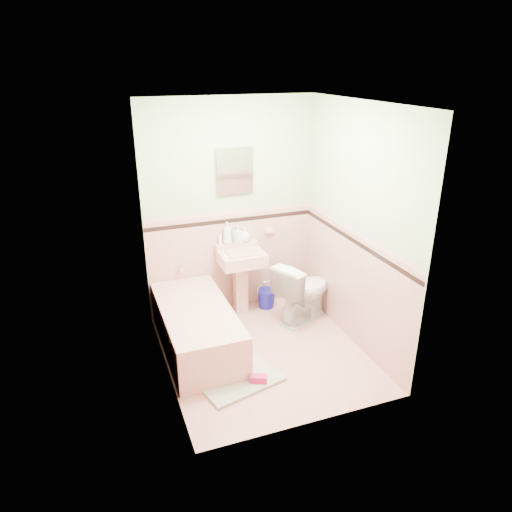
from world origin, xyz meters
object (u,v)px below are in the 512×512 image
object	(u,v)px
medicine_cabinet	(235,171)
bucket	(266,298)
bathtub	(197,330)
soap_bottle_left	(227,233)
shoe	(258,379)
soap_bottle_mid	(238,234)
soap_bottle_right	(244,235)
sink	(242,284)
toilet	(303,291)

from	to	relation	value
medicine_cabinet	bucket	xyz separation A→B (m)	(0.34, -0.14, -1.59)
bathtub	soap_bottle_left	size ratio (longest dim) A/B	5.72
medicine_cabinet	shoe	world-z (taller)	medicine_cabinet
soap_bottle_left	soap_bottle_mid	world-z (taller)	soap_bottle_left
soap_bottle_right	shoe	world-z (taller)	soap_bottle_right
soap_bottle_left	sink	bearing A→B (deg)	-58.12
bathtub	bucket	bearing A→B (deg)	30.46
soap_bottle_mid	toilet	xyz separation A→B (m)	(0.62, -0.53, -0.59)
medicine_cabinet	bucket	world-z (taller)	medicine_cabinet
medicine_cabinet	bucket	bearing A→B (deg)	-22.98
soap_bottle_left	toilet	xyz separation A→B (m)	(0.74, -0.53, -0.62)
soap_bottle_left	shoe	world-z (taller)	soap_bottle_left
bathtub	medicine_cabinet	xyz separation A→B (m)	(0.68, 0.74, 1.47)
toilet	soap_bottle_left	bearing A→B (deg)	29.44
soap_bottle_left	shoe	size ratio (longest dim) A/B	1.59
sink	soap_bottle_mid	world-z (taller)	soap_bottle_mid
soap_bottle_right	shoe	xyz separation A→B (m)	(-0.39, -1.51, -0.88)
medicine_cabinet	toilet	bearing A→B (deg)	-41.67
bucket	shoe	distance (m)	1.53
sink	soap_bottle_mid	xyz separation A→B (m)	(0.01, 0.18, 0.56)
soap_bottle_mid	shoe	bearing A→B (deg)	-101.42
bathtub	medicine_cabinet	world-z (taller)	medicine_cabinet
medicine_cabinet	bucket	size ratio (longest dim) A/B	2.02
bathtub	bucket	world-z (taller)	bathtub
bucket	shoe	world-z (taller)	bucket
bucket	sink	bearing A→B (deg)	-168.64
bathtub	sink	size ratio (longest dim) A/B	1.87
sink	bathtub	bearing A→B (deg)	-142.07
sink	soap_bottle_right	bearing A→B (deg)	62.40
toilet	bucket	size ratio (longest dim) A/B	3.22
medicine_cabinet	toilet	world-z (taller)	medicine_cabinet
bathtub	medicine_cabinet	distance (m)	1.78
soap_bottle_left	soap_bottle_right	bearing A→B (deg)	0.00
soap_bottle_right	toilet	xyz separation A→B (m)	(0.53, -0.53, -0.58)
bucket	soap_bottle_left	bearing A→B (deg)	165.91
sink	soap_bottle_right	size ratio (longest dim) A/B	4.61
soap_bottle_mid	bucket	xyz separation A→B (m)	(0.32, -0.11, -0.85)
medicine_cabinet	soap_bottle_right	distance (m)	0.76
sink	soap_bottle_left	bearing A→B (deg)	121.88
soap_bottle_right	soap_bottle_left	bearing A→B (deg)	180.00
soap_bottle_right	toilet	distance (m)	0.95
bucket	medicine_cabinet	bearing A→B (deg)	157.02
bathtub	sink	distance (m)	0.88
sink	soap_bottle_right	xyz separation A→B (m)	(0.09, 0.18, 0.54)
sink	soap_bottle_mid	bearing A→B (deg)	86.01
medicine_cabinet	shoe	size ratio (longest dim) A/B	2.81
soap_bottle_left	soap_bottle_mid	xyz separation A→B (m)	(0.12, 0.00, -0.03)
soap_bottle_right	soap_bottle_mid	bearing A→B (deg)	180.00
toilet	soap_bottle_right	bearing A→B (deg)	20.27
bathtub	soap_bottle_right	world-z (taller)	soap_bottle_right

